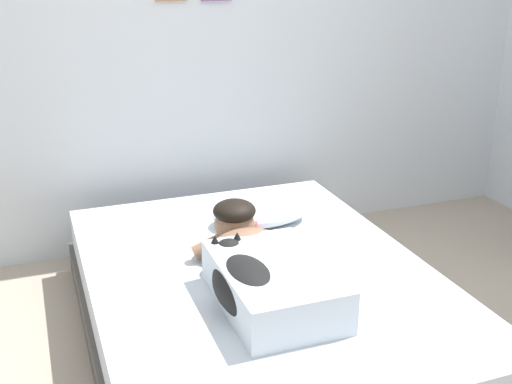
% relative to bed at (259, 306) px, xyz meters
% --- Properties ---
extents(back_wall, '(4.46, 0.12, 2.50)m').
position_rel_bed_xyz_m(back_wall, '(0.05, 1.27, 1.07)').
color(back_wall, silver).
rests_on(back_wall, ground).
extents(bed, '(1.54, 2.09, 0.37)m').
position_rel_bed_xyz_m(bed, '(0.00, 0.00, 0.00)').
color(bed, '#4C4742').
rests_on(bed, ground).
extents(pillow, '(0.52, 0.32, 0.11)m').
position_rel_bed_xyz_m(pillow, '(0.19, 0.50, 0.24)').
color(pillow, silver).
rests_on(pillow, bed).
extents(person_lying, '(0.43, 0.92, 0.27)m').
position_rel_bed_xyz_m(person_lying, '(-0.05, -0.17, 0.30)').
color(person_lying, silver).
rests_on(person_lying, bed).
extents(dog, '(0.26, 0.57, 0.21)m').
position_rel_bed_xyz_m(dog, '(-0.16, -0.28, 0.29)').
color(dog, black).
rests_on(dog, bed).
extents(coffee_cup, '(0.12, 0.09, 0.07)m').
position_rel_bed_xyz_m(coffee_cup, '(0.08, 0.36, 0.23)').
color(coffee_cup, '#D84C47').
rests_on(coffee_cup, bed).
extents(cell_phone, '(0.07, 0.14, 0.01)m').
position_rel_bed_xyz_m(cell_phone, '(0.22, 0.04, 0.19)').
color(cell_phone, black).
rests_on(cell_phone, bed).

